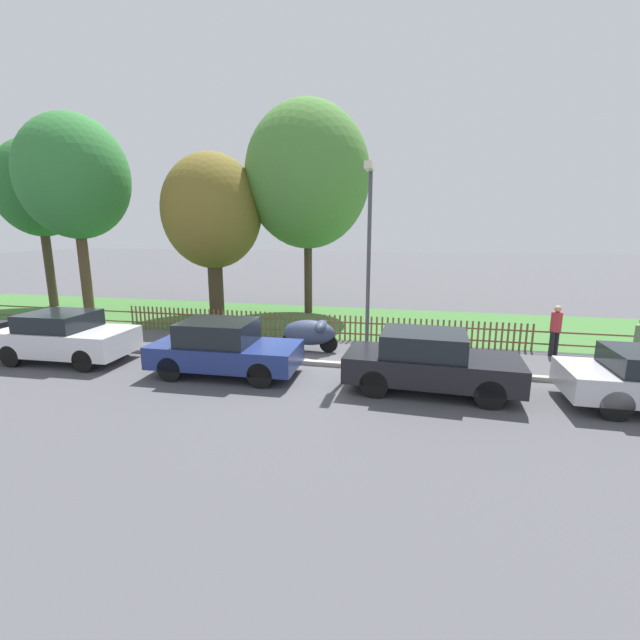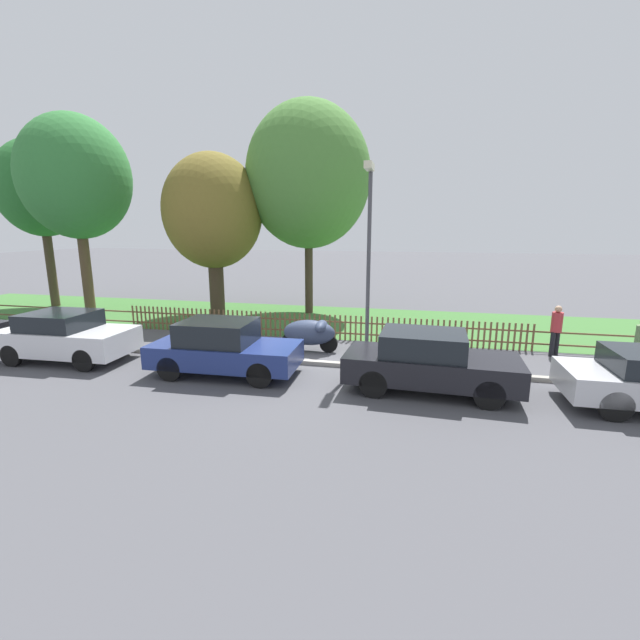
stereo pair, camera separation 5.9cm
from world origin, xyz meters
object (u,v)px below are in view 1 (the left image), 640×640
object	(u,v)px
tree_mid_park	(212,212)
pedestrian_by_lamp	(556,327)
parked_car_red_compact	(429,361)
parked_car_navy_estate	(223,348)
street_lamp	(369,241)
tree_behind_motorcycle	(74,178)
tree_nearest_kerb	(39,189)
pedestrian_near_fence	(640,343)
parked_car_black_saloon	(65,336)
covered_motorcycle	(310,332)
tree_far_left	(308,176)

from	to	relation	value
tree_mid_park	pedestrian_by_lamp	world-z (taller)	tree_mid_park
parked_car_red_compact	pedestrian_by_lamp	bearing A→B (deg)	47.54
parked_car_navy_estate	street_lamp	distance (m)	4.85
tree_mid_park	parked_car_red_compact	bearing A→B (deg)	-38.93
parked_car_navy_estate	tree_behind_motorcycle	world-z (taller)	tree_behind_motorcycle
tree_nearest_kerb	pedestrian_by_lamp	size ratio (longest dim) A/B	5.11
parked_car_navy_estate	tree_nearest_kerb	world-z (taller)	tree_nearest_kerb
pedestrian_by_lamp	pedestrian_near_fence	bearing A→B (deg)	92.90
parked_car_black_saloon	parked_car_navy_estate	xyz separation A→B (m)	(4.98, -0.11, -0.00)
parked_car_red_compact	pedestrian_by_lamp	distance (m)	5.35
parked_car_red_compact	pedestrian_near_fence	bearing A→B (deg)	25.10
parked_car_black_saloon	pedestrian_near_fence	distance (m)	15.67
pedestrian_by_lamp	tree_mid_park	bearing A→B (deg)	-57.02
covered_motorcycle	tree_far_left	size ratio (longest dim) A/B	0.20
parked_car_navy_estate	covered_motorcycle	bearing A→B (deg)	54.72
tree_behind_motorcycle	tree_mid_park	world-z (taller)	tree_behind_motorcycle
tree_behind_motorcycle	parked_car_navy_estate	bearing A→B (deg)	-33.17
parked_car_navy_estate	parked_car_red_compact	bearing A→B (deg)	-1.82
parked_car_red_compact	tree_far_left	bearing A→B (deg)	122.94
parked_car_black_saloon	street_lamp	distance (m)	9.11
street_lamp	pedestrian_near_fence	bearing A→B (deg)	2.35
parked_car_navy_estate	covered_motorcycle	size ratio (longest dim) A/B	2.17
covered_motorcycle	tree_nearest_kerb	bearing A→B (deg)	158.18
covered_motorcycle	pedestrian_by_lamp	xyz separation A→B (m)	(7.28, 1.22, 0.25)
tree_behind_motorcycle	tree_mid_park	xyz separation A→B (m)	(5.69, 1.06, -1.42)
tree_far_left	street_lamp	world-z (taller)	tree_far_left
parked_car_red_compact	pedestrian_near_fence	distance (m)	5.78
covered_motorcycle	parked_car_black_saloon	bearing A→B (deg)	-162.73
parked_car_black_saloon	pedestrian_near_fence	bearing A→B (deg)	5.78
tree_nearest_kerb	tree_mid_park	world-z (taller)	tree_nearest_kerb
tree_far_left	pedestrian_by_lamp	distance (m)	11.32
pedestrian_near_fence	parked_car_navy_estate	bearing A→B (deg)	61.76
parked_car_black_saloon	covered_motorcycle	bearing A→B (deg)	18.18
parked_car_black_saloon	tree_nearest_kerb	xyz separation A→B (m)	(-7.59, 7.35, 4.87)
parked_car_navy_estate	tree_nearest_kerb	bearing A→B (deg)	147.61
parked_car_navy_estate	tree_behind_motorcycle	distance (m)	12.35
tree_mid_park	street_lamp	distance (m)	9.00
tree_mid_park	tree_nearest_kerb	bearing A→B (deg)	178.35
street_lamp	parked_car_navy_estate	bearing A→B (deg)	-151.09
pedestrian_by_lamp	street_lamp	world-z (taller)	street_lamp
tree_behind_motorcycle	pedestrian_by_lamp	distance (m)	19.20
parked_car_black_saloon	tree_behind_motorcycle	xyz separation A→B (m)	(-4.42, 6.04, 5.13)
parked_car_black_saloon	tree_nearest_kerb	size ratio (longest dim) A/B	0.48
parked_car_red_compact	pedestrian_near_fence	world-z (taller)	pedestrian_near_fence
street_lamp	parked_car_black_saloon	bearing A→B (deg)	-167.84
parked_car_black_saloon	parked_car_red_compact	world-z (taller)	parked_car_red_compact
parked_car_black_saloon	pedestrian_by_lamp	xyz separation A→B (m)	(13.97, 3.68, 0.14)
tree_nearest_kerb	tree_behind_motorcycle	distance (m)	3.44
parked_car_red_compact	pedestrian_by_lamp	size ratio (longest dim) A/B	2.63
covered_motorcycle	street_lamp	distance (m)	3.42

